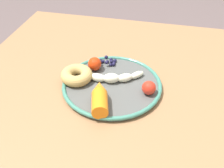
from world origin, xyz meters
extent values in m
cube|color=#8F6541|center=(0.00, 0.00, 0.71)|extent=(0.90, 0.98, 0.03)
cube|color=olive|center=(-0.39, 0.43, 0.35)|extent=(0.05, 0.05, 0.70)
cube|color=olive|center=(0.39, 0.43, 0.35)|extent=(0.05, 0.05, 0.70)
cylinder|color=#4F514F|center=(0.02, 0.02, 0.73)|extent=(0.29, 0.29, 0.01)
torus|color=#3C7B69|center=(0.02, 0.02, 0.74)|extent=(0.30, 0.30, 0.01)
ellipsoid|color=beige|center=(-0.07, 0.03, 0.75)|extent=(0.05, 0.04, 0.02)
ellipsoid|color=beige|center=(-0.03, 0.02, 0.75)|extent=(0.05, 0.03, 0.02)
ellipsoid|color=beige|center=(0.01, 0.03, 0.75)|extent=(0.05, 0.04, 0.03)
ellipsoid|color=beige|center=(0.05, 0.04, 0.75)|extent=(0.06, 0.05, 0.02)
ellipsoid|color=beige|center=(0.08, 0.07, 0.75)|extent=(0.05, 0.05, 0.02)
cylinder|color=orange|center=(0.01, -0.09, 0.76)|extent=(0.06, 0.08, 0.04)
cone|color=orange|center=(-0.01, -0.03, 0.76)|extent=(0.06, 0.06, 0.04)
torus|color=tan|center=(-0.09, 0.02, 0.76)|extent=(0.13, 0.13, 0.03)
sphere|color=#191638|center=(0.00, 0.11, 0.74)|extent=(0.01, 0.01, 0.01)
sphere|color=#191638|center=(-0.02, 0.12, 0.74)|extent=(0.01, 0.01, 0.01)
sphere|color=#191638|center=(-0.05, 0.12, 0.74)|extent=(0.01, 0.01, 0.01)
sphere|color=#191638|center=(-0.01, 0.13, 0.74)|extent=(0.01, 0.01, 0.01)
sphere|color=#191638|center=(-0.01, 0.11, 0.74)|extent=(0.01, 0.01, 0.01)
sphere|color=#191638|center=(-0.04, 0.12, 0.74)|extent=(0.01, 0.01, 0.01)
sphere|color=#191638|center=(-0.04, 0.12, 0.74)|extent=(0.01, 0.01, 0.01)
sphere|color=#191638|center=(0.00, 0.12, 0.74)|extent=(0.01, 0.01, 0.01)
sphere|color=#191638|center=(-0.03, 0.15, 0.74)|extent=(0.01, 0.01, 0.01)
sphere|color=#191638|center=(0.00, 0.13, 0.74)|extent=(0.01, 0.01, 0.01)
sphere|color=#191638|center=(-0.01, 0.14, 0.74)|extent=(0.01, 0.01, 0.01)
sphere|color=#191638|center=(-0.04, 0.10, 0.75)|extent=(0.01, 0.01, 0.01)
sphere|color=#191638|center=(-0.02, 0.10, 0.75)|extent=(0.01, 0.01, 0.01)
sphere|color=red|center=(-0.05, 0.08, 0.76)|extent=(0.04, 0.04, 0.04)
sphere|color=red|center=(0.13, 0.00, 0.76)|extent=(0.04, 0.04, 0.04)
camera|label=1|loc=(0.15, -0.57, 1.23)|focal=41.96mm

